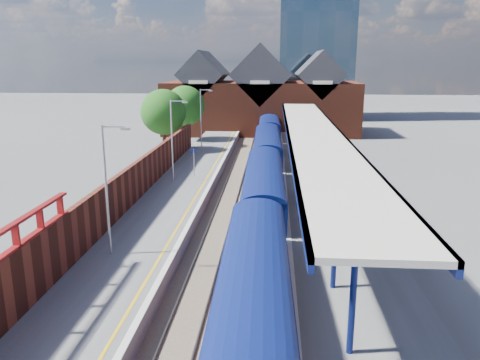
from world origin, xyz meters
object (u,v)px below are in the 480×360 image
object	(u,v)px
parked_car_blue	(332,192)
parked_car_silver	(348,199)
lamp_post_c	(173,135)
lamp_post_b	(108,183)
platform_sign	(194,158)
train	(266,163)
parked_car_dark	(381,230)
lamp_post_d	(202,115)

from	to	relation	value
parked_car_blue	parked_car_silver	bearing A→B (deg)	-138.00
lamp_post_c	parked_car_blue	size ratio (longest dim) A/B	1.49
lamp_post_b	parked_car_silver	world-z (taller)	lamp_post_b
platform_sign	parked_car_blue	bearing A→B (deg)	-30.74
lamp_post_c	platform_sign	bearing A→B (deg)	55.74
train	lamp_post_c	size ratio (longest dim) A/B	9.42
lamp_post_b	lamp_post_c	world-z (taller)	same
platform_sign	parked_car_dark	xyz separation A→B (m)	(13.50, -14.77, -1.09)
lamp_post_b	parked_car_dark	bearing A→B (deg)	12.25
train	parked_car_dark	bearing A→B (deg)	-66.06
train	lamp_post_c	distance (m)	8.89
lamp_post_b	parked_car_silver	bearing A→B (deg)	34.23
train	lamp_post_b	bearing A→B (deg)	-112.45
lamp_post_b	lamp_post_c	bearing A→B (deg)	90.00
lamp_post_b	parked_car_dark	distance (m)	15.58
parked_car_silver	parked_car_dark	size ratio (longest dim) A/B	0.94
parked_car_dark	parked_car_blue	size ratio (longest dim) A/B	0.88
lamp_post_b	parked_car_blue	size ratio (longest dim) A/B	1.49
lamp_post_d	platform_sign	world-z (taller)	lamp_post_d
platform_sign	parked_car_blue	size ratio (longest dim) A/B	0.53
train	lamp_post_b	world-z (taller)	lamp_post_b
lamp_post_b	parked_car_blue	bearing A→B (deg)	40.63
parked_car_dark	parked_car_silver	bearing A→B (deg)	-10.88
lamp_post_c	platform_sign	size ratio (longest dim) A/B	2.80
lamp_post_b	platform_sign	world-z (taller)	lamp_post_b
parked_car_silver	parked_car_blue	distance (m)	1.91
parked_car_blue	lamp_post_d	bearing A→B (deg)	45.99
lamp_post_d	parked_car_silver	distance (m)	26.70
platform_sign	parked_car_blue	xyz separation A→B (m)	(11.58, -6.89, -1.04)
lamp_post_b	lamp_post_d	bearing A→B (deg)	90.00
parked_car_dark	parked_car_blue	world-z (taller)	parked_car_blue
train	parked_car_dark	distance (m)	17.28
parked_car_blue	parked_car_dark	bearing A→B (deg)	-152.14
lamp_post_b	lamp_post_d	world-z (taller)	same
lamp_post_d	lamp_post_b	bearing A→B (deg)	-90.00
lamp_post_d	platform_sign	size ratio (longest dim) A/B	2.80
lamp_post_b	parked_car_blue	xyz separation A→B (m)	(12.95, 11.11, -3.34)
parked_car_silver	parked_car_dark	bearing A→B (deg)	162.94
train	lamp_post_c	xyz separation A→B (m)	(-7.86, -3.01, 2.87)
lamp_post_c	parked_car_blue	bearing A→B (deg)	-20.69
parked_car_silver	parked_car_blue	size ratio (longest dim) A/B	0.82
parked_car_silver	parked_car_blue	bearing A→B (deg)	1.36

